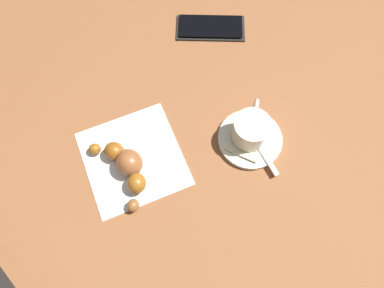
{
  "coord_description": "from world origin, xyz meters",
  "views": [
    {
      "loc": [
        -0.13,
        -0.24,
        0.65
      ],
      "look_at": [
        -0.0,
        -0.01,
        0.03
      ],
      "focal_mm": 33.64,
      "sensor_mm": 36.0,
      "label": 1
    }
  ],
  "objects_px": {
    "teaspoon": "(254,137)",
    "napkin": "(133,158)",
    "cell_phone": "(211,27)",
    "saucer": "(250,139)",
    "croissant": "(126,166)",
    "sugar_packet": "(242,152)",
    "espresso_cup": "(251,129)"
  },
  "relations": [
    {
      "from": "cell_phone",
      "to": "espresso_cup",
      "type": "bearing_deg",
      "value": -105.59
    },
    {
      "from": "teaspoon",
      "to": "sugar_packet",
      "type": "bearing_deg",
      "value": -158.05
    },
    {
      "from": "espresso_cup",
      "to": "cell_phone",
      "type": "height_order",
      "value": "espresso_cup"
    },
    {
      "from": "espresso_cup",
      "to": "cell_phone",
      "type": "bearing_deg",
      "value": 74.41
    },
    {
      "from": "napkin",
      "to": "cell_phone",
      "type": "xyz_separation_m",
      "value": [
        0.29,
        0.19,
        0.0
      ]
    },
    {
      "from": "espresso_cup",
      "to": "cell_phone",
      "type": "distance_m",
      "value": 0.28
    },
    {
      "from": "saucer",
      "to": "espresso_cup",
      "type": "xyz_separation_m",
      "value": [
        0.0,
        0.01,
        0.03
      ]
    },
    {
      "from": "sugar_packet",
      "to": "cell_phone",
      "type": "xyz_separation_m",
      "value": [
        0.11,
        0.29,
        -0.01
      ]
    },
    {
      "from": "saucer",
      "to": "cell_phone",
      "type": "bearing_deg",
      "value": 74.61
    },
    {
      "from": "saucer",
      "to": "teaspoon",
      "type": "distance_m",
      "value": 0.01
    },
    {
      "from": "cell_phone",
      "to": "saucer",
      "type": "bearing_deg",
      "value": -105.39
    },
    {
      "from": "espresso_cup",
      "to": "teaspoon",
      "type": "distance_m",
      "value": 0.03
    },
    {
      "from": "cell_phone",
      "to": "teaspoon",
      "type": "bearing_deg",
      "value": -104.16
    },
    {
      "from": "espresso_cup",
      "to": "sugar_packet",
      "type": "xyz_separation_m",
      "value": [
        -0.03,
        -0.02,
        -0.03
      ]
    },
    {
      "from": "napkin",
      "to": "cell_phone",
      "type": "bearing_deg",
      "value": 33.76
    },
    {
      "from": "napkin",
      "to": "teaspoon",
      "type": "bearing_deg",
      "value": -20.21
    },
    {
      "from": "teaspoon",
      "to": "napkin",
      "type": "relative_size",
      "value": 0.7
    },
    {
      "from": "saucer",
      "to": "teaspoon",
      "type": "xyz_separation_m",
      "value": [
        0.01,
        -0.0,
        0.01
      ]
    },
    {
      "from": "napkin",
      "to": "cell_phone",
      "type": "height_order",
      "value": "cell_phone"
    },
    {
      "from": "saucer",
      "to": "sugar_packet",
      "type": "height_order",
      "value": "sugar_packet"
    },
    {
      "from": "croissant",
      "to": "sugar_packet",
      "type": "bearing_deg",
      "value": -21.86
    },
    {
      "from": "saucer",
      "to": "teaspoon",
      "type": "height_order",
      "value": "teaspoon"
    },
    {
      "from": "sugar_packet",
      "to": "cell_phone",
      "type": "relative_size",
      "value": 0.39
    },
    {
      "from": "saucer",
      "to": "espresso_cup",
      "type": "height_order",
      "value": "espresso_cup"
    },
    {
      "from": "saucer",
      "to": "napkin",
      "type": "relative_size",
      "value": 0.67
    },
    {
      "from": "saucer",
      "to": "sugar_packet",
      "type": "bearing_deg",
      "value": -151.38
    },
    {
      "from": "saucer",
      "to": "sugar_packet",
      "type": "distance_m",
      "value": 0.04
    },
    {
      "from": "croissant",
      "to": "cell_phone",
      "type": "distance_m",
      "value": 0.37
    },
    {
      "from": "napkin",
      "to": "saucer",
      "type": "bearing_deg",
      "value": -20.19
    },
    {
      "from": "cell_phone",
      "to": "croissant",
      "type": "bearing_deg",
      "value": -145.83
    },
    {
      "from": "saucer",
      "to": "napkin",
      "type": "height_order",
      "value": "saucer"
    },
    {
      "from": "napkin",
      "to": "croissant",
      "type": "xyz_separation_m",
      "value": [
        -0.02,
        -0.02,
        0.02
      ]
    }
  ]
}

